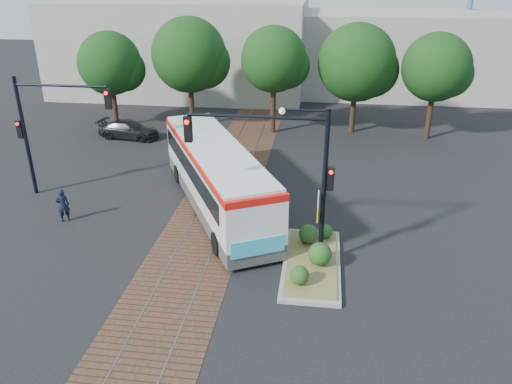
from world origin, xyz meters
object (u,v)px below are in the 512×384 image
signal_pole_main (291,163)px  traffic_island (312,257)px  city_bus (216,174)px  officer (63,205)px  parked_car (129,129)px  signal_pole_left (44,121)px

signal_pole_main → traffic_island: bearing=-5.4°
city_bus → traffic_island: size_ratio=2.21×
officer → parked_car: (-1.52, 12.10, -0.19)m
officer → parked_car: size_ratio=0.38×
signal_pole_main → parked_car: 18.86m
city_bus → traffic_island: bearing=-70.9°
officer → city_bus: bearing=166.0°
traffic_island → signal_pole_left: size_ratio=0.87×
city_bus → signal_pole_main: (3.78, -4.44, 2.41)m
traffic_island → parked_car: (-12.87, 14.28, 0.27)m
city_bus → parked_car: bearing=102.7°
city_bus → officer: city_bus is taller
signal_pole_main → officer: bearing=168.7°
traffic_island → parked_car: 19.22m
signal_pole_main → officer: signal_pole_main is taller
city_bus → officer: (-6.61, -2.36, -0.96)m
city_bus → parked_car: city_bus is taller
signal_pole_left → parked_car: signal_pole_left is taller
officer → traffic_island: bearing=135.6°
traffic_island → parked_car: size_ratio=1.26×
traffic_island → signal_pole_main: bearing=174.6°
signal_pole_main → parked_car: (-11.91, 14.19, -3.56)m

